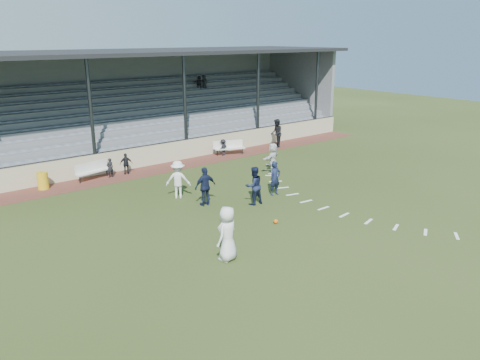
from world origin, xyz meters
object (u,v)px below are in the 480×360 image
Objects in this scene: bench_right at (229,146)px; football at (276,221)px; trash_bin at (43,181)px; player_white_lead at (227,234)px; bench_left at (92,169)px; player_navy_lead at (275,178)px; official at (277,133)px.

bench_right reaches higher than football.
trash_bin is 0.45× the size of player_white_lead.
trash_bin is (-2.63, -0.07, -0.13)m from bench_left.
bench_right is 11.74m from trash_bin.
player_navy_lead is at bearing -167.52° from player_white_lead.
official reaches higher than bench_left.
bench_left is 13.09m from official.
football is at bearing -6.24° from official.
player_white_lead is (-3.55, -1.33, 0.88)m from football.
trash_bin is at bearing -159.41° from bench_right.
official reaches higher than bench_right.
bench_right is 2.29× the size of trash_bin.
bench_right is 11.98m from football.
official reaches higher than player_navy_lead.
player_navy_lead is (8.58, -8.05, 0.39)m from trash_bin.
bench_left is 1.21× the size of player_navy_lead.
bench_left is at bearing 1.53° from trash_bin.
official is (3.97, -0.32, 0.42)m from bench_right.
player_navy_lead is at bearing 47.76° from football.
player_white_lead is 1.16× the size of player_navy_lead.
bench_right is at bearing -1.16° from trash_bin.
player_white_lead reaches higher than player_navy_lead.
official is at bearing -160.22° from player_white_lead.
bench_right is at bearing -13.71° from bench_left.
official is at bearing -2.05° from trash_bin.
player_navy_lead is 0.86× the size of official.
trash_bin is (-11.74, 0.24, -0.13)m from bench_right.
bench_right is 1.02× the size of official.
player_white_lead is at bearing -78.15° from trash_bin.
trash_bin is at bearing 139.65° from player_navy_lead.
player_navy_lead reaches higher than bench_left.
bench_left is 1.04× the size of player_white_lead.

